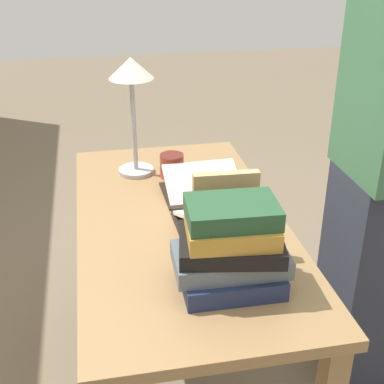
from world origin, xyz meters
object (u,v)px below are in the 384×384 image
object	(u,v)px
book_stack_tall	(231,248)
book_standing_upright	(225,214)
coffee_mug	(172,165)
open_book	(210,201)
reading_lamp	(132,84)
person_reader	(377,166)
pencil	(254,195)

from	to	relation	value
book_stack_tall	book_standing_upright	bearing A→B (deg)	-8.39
coffee_mug	open_book	bearing A→B (deg)	-162.65
reading_lamp	person_reader	xyz separation A→B (m)	(-0.40, -0.79, -0.22)
reading_lamp	person_reader	size ratio (longest dim) A/B	0.25
book_standing_upright	book_stack_tall	bearing A→B (deg)	174.40
book_stack_tall	person_reader	size ratio (longest dim) A/B	0.17
open_book	reading_lamp	size ratio (longest dim) A/B	1.01
book_standing_upright	coffee_mug	bearing A→B (deg)	9.42
open_book	reading_lamp	xyz separation A→B (m)	(0.34, 0.22, 0.32)
pencil	person_reader	xyz separation A→B (m)	(-0.11, -0.39, 0.13)
book_stack_tall	book_standing_upright	world-z (taller)	book_standing_upright
open_book	pencil	xyz separation A→B (m)	(0.06, -0.18, -0.02)
open_book	pencil	distance (m)	0.19
reading_lamp	pencil	world-z (taller)	reading_lamp
open_book	reading_lamp	bearing A→B (deg)	30.77
coffee_mug	pencil	distance (m)	0.35
book_standing_upright	pencil	xyz separation A→B (m)	(0.34, -0.20, -0.13)
book_stack_tall	pencil	bearing A→B (deg)	-24.21
coffee_mug	book_stack_tall	bearing A→B (deg)	-176.49
reading_lamp	coffee_mug	bearing A→B (deg)	-115.53
pencil	open_book	bearing A→B (deg)	109.37
book_standing_upright	open_book	bearing A→B (deg)	-1.81
coffee_mug	person_reader	size ratio (longest dim) A/B	0.07
book_standing_upright	coffee_mug	size ratio (longest dim) A/B	2.17
person_reader	reading_lamp	bearing A→B (deg)	-116.56
open_book	pencil	size ratio (longest dim) A/B	3.47
pencil	person_reader	size ratio (longest dim) A/B	0.07
reading_lamp	coffee_mug	xyz separation A→B (m)	(-0.06, -0.13, -0.31)
book_standing_upright	pencil	distance (m)	0.42
reading_lamp	coffee_mug	world-z (taller)	reading_lamp
open_book	book_standing_upright	size ratio (longest dim) A/B	1.73
open_book	reading_lamp	world-z (taller)	reading_lamp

